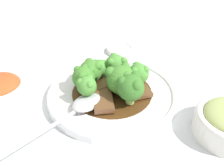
% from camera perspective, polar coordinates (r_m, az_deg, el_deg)
% --- Properties ---
extents(ground_plane, '(4.00, 4.00, 0.00)m').
position_cam_1_polar(ground_plane, '(0.53, 0.00, -3.01)').
color(ground_plane, silver).
extents(main_plate, '(0.25, 0.25, 0.02)m').
position_cam_1_polar(main_plate, '(0.52, 0.00, -2.15)').
color(main_plate, white).
rests_on(main_plate, ground_plane).
extents(beef_strip_0, '(0.06, 0.07, 0.01)m').
position_cam_1_polar(beef_strip_0, '(0.53, 2.41, 0.84)').
color(beef_strip_0, brown).
rests_on(beef_strip_0, main_plate).
extents(beef_strip_1, '(0.07, 0.06, 0.01)m').
position_cam_1_polar(beef_strip_1, '(0.52, -2.51, -0.51)').
color(beef_strip_1, brown).
rests_on(beef_strip_1, main_plate).
extents(beef_strip_2, '(0.06, 0.06, 0.01)m').
position_cam_1_polar(beef_strip_2, '(0.51, 5.79, -1.80)').
color(beef_strip_2, brown).
rests_on(beef_strip_2, main_plate).
extents(beef_strip_3, '(0.08, 0.07, 0.01)m').
position_cam_1_polar(beef_strip_3, '(0.48, -1.70, -3.43)').
color(beef_strip_3, brown).
rests_on(beef_strip_3, main_plate).
extents(broccoli_floret_0, '(0.05, 0.05, 0.06)m').
position_cam_1_polar(broccoli_floret_0, '(0.47, 4.08, -0.67)').
color(broccoli_floret_0, '#8EB756').
rests_on(broccoli_floret_0, main_plate).
extents(broccoli_floret_1, '(0.04, 0.04, 0.05)m').
position_cam_1_polar(broccoli_floret_1, '(0.52, 5.78, 2.37)').
color(broccoli_floret_1, '#8EB756').
rests_on(broccoli_floret_1, main_plate).
extents(broccoli_floret_2, '(0.03, 0.03, 0.04)m').
position_cam_1_polar(broccoli_floret_2, '(0.54, -2.65, 3.62)').
color(broccoli_floret_2, '#7FA84C').
rests_on(broccoli_floret_2, main_plate).
extents(broccoli_floret_3, '(0.06, 0.06, 0.06)m').
position_cam_1_polar(broccoli_floret_3, '(0.49, 2.08, 1.19)').
color(broccoli_floret_3, '#7FA84C').
rests_on(broccoli_floret_3, main_plate).
extents(broccoli_floret_4, '(0.05, 0.05, 0.05)m').
position_cam_1_polar(broccoli_floret_4, '(0.53, -4.65, 2.94)').
color(broccoli_floret_4, '#7FA84C').
rests_on(broccoli_floret_4, main_plate).
extents(broccoli_floret_5, '(0.05, 0.05, 0.05)m').
position_cam_1_polar(broccoli_floret_5, '(0.51, -6.18, 1.47)').
color(broccoli_floret_5, '#8EB756').
rests_on(broccoli_floret_5, main_plate).
extents(broccoli_floret_6, '(0.04, 0.04, 0.05)m').
position_cam_1_polar(broccoli_floret_6, '(0.48, -5.50, -0.43)').
color(broccoli_floret_6, '#8EB756').
rests_on(broccoli_floret_6, main_plate).
extents(broccoli_floret_7, '(0.04, 0.04, 0.05)m').
position_cam_1_polar(broccoli_floret_7, '(0.54, 0.78, 4.26)').
color(broccoli_floret_7, '#8EB756').
rests_on(broccoli_floret_7, main_plate).
extents(serving_spoon, '(0.23, 0.09, 0.01)m').
position_cam_1_polar(serving_spoon, '(0.47, -7.13, -5.13)').
color(serving_spoon, '#B7B7BC').
rests_on(serving_spoon, main_plate).
extents(side_bowl_kimchi, '(0.10, 0.10, 0.06)m').
position_cam_1_polar(side_bowl_kimchi, '(0.54, -23.12, -1.50)').
color(side_bowl_kimchi, white).
rests_on(side_bowl_kimchi, ground_plane).
extents(sauce_dish, '(0.07, 0.07, 0.01)m').
position_cam_1_polar(sauce_dish, '(0.68, 1.74, 7.48)').
color(sauce_dish, white).
rests_on(sauce_dish, ground_plane).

